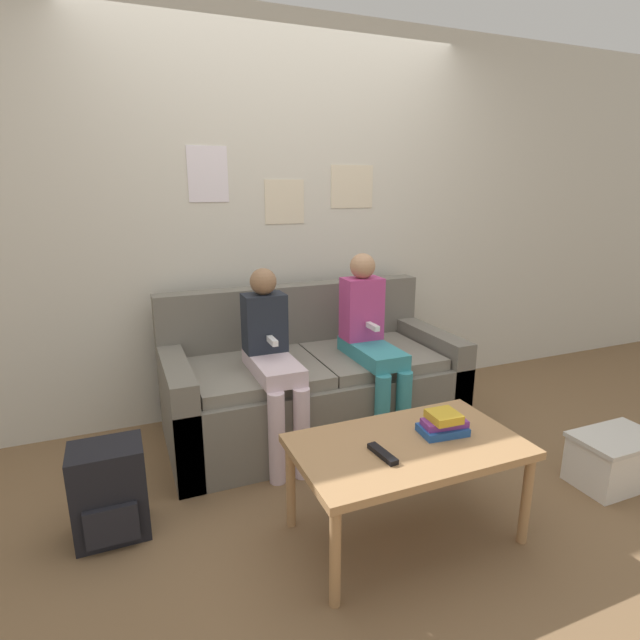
{
  "coord_description": "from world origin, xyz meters",
  "views": [
    {
      "loc": [
        -1.08,
        -2.22,
        1.54
      ],
      "look_at": [
        0.0,
        0.4,
        0.77
      ],
      "focal_mm": 28.0,
      "sensor_mm": 36.0,
      "label": 1
    }
  ],
  "objects_px": {
    "coffee_table": "(408,453)",
    "backpack": "(110,492)",
    "person_left": "(272,357)",
    "person_right": "(371,339)",
    "tv_remote": "(383,454)",
    "storage_box": "(614,459)",
    "couch": "(312,386)"
  },
  "relations": [
    {
      "from": "storage_box",
      "to": "backpack",
      "type": "relative_size",
      "value": 1.03
    },
    {
      "from": "person_left",
      "to": "couch",
      "type": "bearing_deg",
      "value": 33.53
    },
    {
      "from": "couch",
      "to": "person_left",
      "type": "distance_m",
      "value": 0.49
    },
    {
      "from": "backpack",
      "to": "person_right",
      "type": "bearing_deg",
      "value": 14.63
    },
    {
      "from": "couch",
      "to": "backpack",
      "type": "height_order",
      "value": "couch"
    },
    {
      "from": "couch",
      "to": "person_left",
      "type": "bearing_deg",
      "value": -146.47
    },
    {
      "from": "coffee_table",
      "to": "storage_box",
      "type": "relative_size",
      "value": 2.21
    },
    {
      "from": "person_right",
      "to": "tv_remote",
      "type": "distance_m",
      "value": 1.07
    },
    {
      "from": "storage_box",
      "to": "person_right",
      "type": "bearing_deg",
      "value": 134.28
    },
    {
      "from": "coffee_table",
      "to": "person_left",
      "type": "distance_m",
      "value": 0.97
    },
    {
      "from": "tv_remote",
      "to": "backpack",
      "type": "distance_m",
      "value": 1.23
    },
    {
      "from": "backpack",
      "to": "storage_box",
      "type": "bearing_deg",
      "value": -13.18
    },
    {
      "from": "coffee_table",
      "to": "person_left",
      "type": "height_order",
      "value": "person_left"
    },
    {
      "from": "tv_remote",
      "to": "storage_box",
      "type": "distance_m",
      "value": 1.44
    },
    {
      "from": "coffee_table",
      "to": "couch",
      "type": "bearing_deg",
      "value": 90.96
    },
    {
      "from": "couch",
      "to": "coffee_table",
      "type": "xyz_separation_m",
      "value": [
        0.02,
        -1.1,
        0.11
      ]
    },
    {
      "from": "coffee_table",
      "to": "backpack",
      "type": "xyz_separation_m",
      "value": [
        -1.23,
        0.5,
        -0.19
      ]
    },
    {
      "from": "tv_remote",
      "to": "storage_box",
      "type": "relative_size",
      "value": 0.38
    },
    {
      "from": "tv_remote",
      "to": "backpack",
      "type": "xyz_separation_m",
      "value": [
        -1.07,
        0.55,
        -0.25
      ]
    },
    {
      "from": "person_left",
      "to": "backpack",
      "type": "bearing_deg",
      "value": -156.4
    },
    {
      "from": "couch",
      "to": "person_left",
      "type": "height_order",
      "value": "person_left"
    },
    {
      "from": "coffee_table",
      "to": "backpack",
      "type": "relative_size",
      "value": 2.27
    },
    {
      "from": "coffee_table",
      "to": "storage_box",
      "type": "bearing_deg",
      "value": -3.59
    },
    {
      "from": "couch",
      "to": "coffee_table",
      "type": "distance_m",
      "value": 1.1
    },
    {
      "from": "backpack",
      "to": "coffee_table",
      "type": "bearing_deg",
      "value": -22.19
    },
    {
      "from": "coffee_table",
      "to": "backpack",
      "type": "bearing_deg",
      "value": 157.81
    },
    {
      "from": "person_right",
      "to": "tv_remote",
      "type": "xyz_separation_m",
      "value": [
        -0.45,
        -0.95,
        -0.17
      ]
    },
    {
      "from": "person_right",
      "to": "storage_box",
      "type": "relative_size",
      "value": 2.53
    },
    {
      "from": "couch",
      "to": "person_right",
      "type": "relative_size",
      "value": 1.58
    },
    {
      "from": "coffee_table",
      "to": "storage_box",
      "type": "height_order",
      "value": "coffee_table"
    },
    {
      "from": "person_left",
      "to": "person_right",
      "type": "xyz_separation_m",
      "value": [
        0.63,
        0.01,
        0.03
      ]
    },
    {
      "from": "person_left",
      "to": "coffee_table",
      "type": "bearing_deg",
      "value": -69.17
    }
  ]
}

